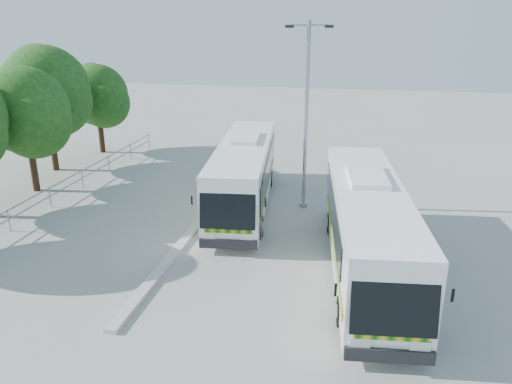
% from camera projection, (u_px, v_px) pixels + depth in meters
% --- Properties ---
extents(ground, '(100.00, 100.00, 0.00)m').
position_uv_depth(ground, '(236.00, 252.00, 19.55)').
color(ground, '#989893').
rests_on(ground, ground).
extents(kerb_divider, '(0.40, 16.00, 0.15)m').
position_uv_depth(kerb_divider, '(196.00, 226.00, 21.81)').
color(kerb_divider, '#B2B2AD').
rests_on(kerb_divider, ground).
extents(railing, '(0.06, 22.00, 1.00)m').
position_uv_depth(railing, '(61.00, 186.00, 24.91)').
color(railing, gray).
rests_on(railing, ground).
extents(tree_far_c, '(4.97, 4.69, 6.49)m').
position_uv_depth(tree_far_c, '(26.00, 111.00, 25.17)').
color(tree_far_c, '#382314').
rests_on(tree_far_c, ground).
extents(tree_far_d, '(5.62, 5.30, 7.33)m').
position_uv_depth(tree_far_d, '(47.00, 90.00, 28.64)').
color(tree_far_d, '#382314').
rests_on(tree_far_d, ground).
extents(tree_far_e, '(4.54, 4.28, 5.92)m').
position_uv_depth(tree_far_e, '(98.00, 95.00, 32.98)').
color(tree_far_e, '#382314').
rests_on(tree_far_e, ground).
extents(coach_main, '(3.52, 11.39, 3.11)m').
position_uv_depth(coach_main, '(244.00, 172.00, 23.85)').
color(coach_main, white).
rests_on(coach_main, ground).
extents(coach_adjacent, '(3.54, 11.63, 3.18)m').
position_uv_depth(coach_adjacent, '(367.00, 225.00, 17.61)').
color(coach_adjacent, white).
rests_on(coach_adjacent, ground).
extents(lamppost, '(2.09, 0.66, 8.61)m').
position_uv_depth(lamppost, '(306.00, 109.00, 22.73)').
color(lamppost, '#999CA1').
rests_on(lamppost, ground).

